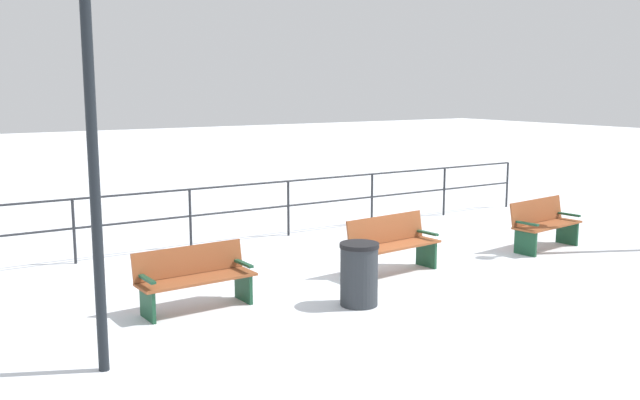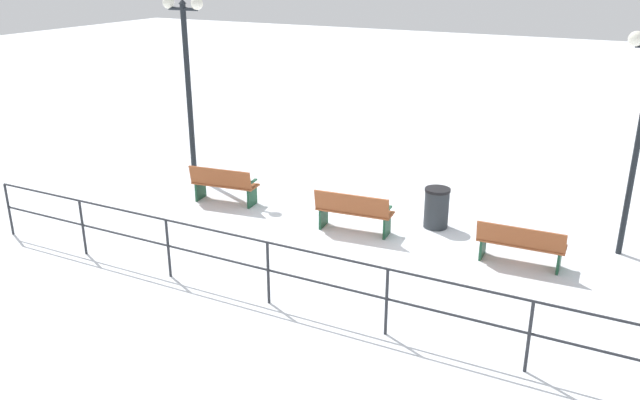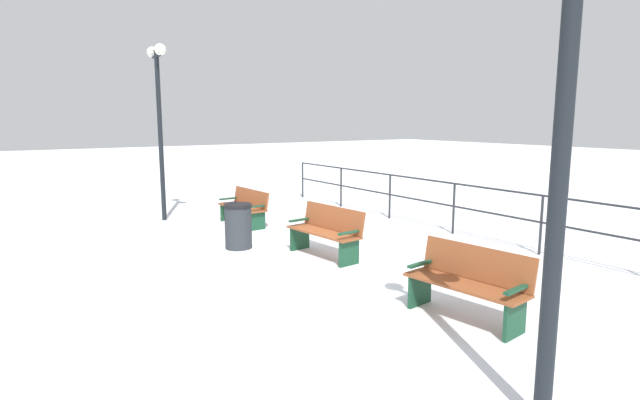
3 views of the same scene
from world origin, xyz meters
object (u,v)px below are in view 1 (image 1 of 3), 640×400
(bench_nearest, at_px, (195,277))
(trash_bin, at_px, (359,274))
(bench_second, at_px, (392,244))
(bench_third, at_px, (544,224))
(lamppost_near, at_px, (89,84))

(bench_nearest, bearing_deg, trash_bin, 59.41)
(bench_second, height_order, trash_bin, bench_second)
(trash_bin, bearing_deg, bench_third, 100.57)
(bench_nearest, relative_size, bench_second, 0.98)
(bench_nearest, height_order, bench_third, bench_third)
(bench_third, height_order, trash_bin, bench_third)
(bench_nearest, distance_m, bench_second, 3.48)
(bench_nearest, bearing_deg, bench_third, 86.47)
(bench_second, bearing_deg, bench_nearest, -94.96)
(bench_nearest, distance_m, trash_bin, 2.28)
(lamppost_near, bearing_deg, trash_bin, 95.83)
(bench_nearest, distance_m, bench_third, 6.96)
(bench_second, bearing_deg, lamppost_near, -79.27)
(bench_third, relative_size, trash_bin, 1.85)
(bench_third, bearing_deg, trash_bin, -86.66)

